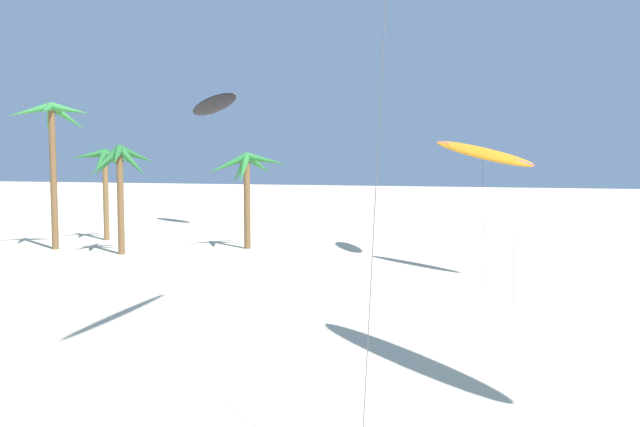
% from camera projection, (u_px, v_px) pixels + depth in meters
% --- Properties ---
extents(palm_tree_0, '(4.30, 4.28, 6.76)m').
position_uv_depth(palm_tree_0, '(104.00, 167.00, 51.71)').
color(palm_tree_0, brown).
rests_on(palm_tree_0, ground).
extents(palm_tree_1, '(5.14, 4.91, 9.75)m').
position_uv_depth(palm_tree_1, '(53.00, 133.00, 46.44)').
color(palm_tree_1, brown).
rests_on(palm_tree_1, ground).
extents(palm_tree_2, '(4.04, 4.65, 6.92)m').
position_uv_depth(palm_tree_2, '(120.00, 167.00, 44.21)').
color(palm_tree_2, brown).
rests_on(palm_tree_2, ground).
extents(palm_tree_3, '(5.22, 5.01, 6.47)m').
position_uv_depth(palm_tree_3, '(247.00, 173.00, 46.97)').
color(palm_tree_3, brown).
rests_on(palm_tree_3, ground).
extents(flying_kite_0, '(7.07, 11.19, 11.94)m').
position_uv_depth(flying_kite_0, '(214.00, 105.00, 61.22)').
color(flying_kite_0, black).
rests_on(flying_kite_0, ground).
extents(flying_kite_6, '(5.86, 5.33, 7.33)m').
position_uv_depth(flying_kite_6, '(482.00, 153.00, 36.35)').
color(flying_kite_6, orange).
rests_on(flying_kite_6, ground).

